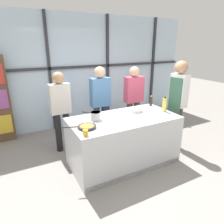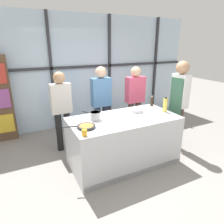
{
  "view_description": "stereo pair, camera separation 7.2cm",
  "coord_description": "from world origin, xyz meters",
  "px_view_note": "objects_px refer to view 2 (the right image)",
  "views": [
    {
      "loc": [
        -1.68,
        -2.76,
        2.1
      ],
      "look_at": [
        -0.18,
        0.1,
        0.99
      ],
      "focal_mm": 32.0,
      "sensor_mm": 36.0,
      "label": 1
    },
    {
      "loc": [
        -1.62,
        -2.79,
        2.1
      ],
      "look_at": [
        -0.18,
        0.1,
        0.99
      ],
      "focal_mm": 32.0,
      "sensor_mm": 36.0,
      "label": 2
    }
  ],
  "objects_px": {
    "frying_pan": "(86,127)",
    "juice_glass_near": "(84,133)",
    "chef": "(179,98)",
    "mixing_bowl": "(137,110)",
    "spectator_center_right": "(135,97)",
    "pepper_grinder": "(152,101)",
    "oil_bottle": "(165,105)",
    "spectator_far_left": "(62,107)",
    "spectator_center_left": "(101,100)",
    "saucepan": "(95,116)",
    "white_plate": "(155,119)"
  },
  "relations": [
    {
      "from": "oil_bottle",
      "to": "chef",
      "type": "bearing_deg",
      "value": 14.18
    },
    {
      "from": "spectator_center_right",
      "to": "pepper_grinder",
      "type": "height_order",
      "value": "spectator_center_right"
    },
    {
      "from": "chef",
      "to": "pepper_grinder",
      "type": "bearing_deg",
      "value": 54.91
    },
    {
      "from": "spectator_far_left",
      "to": "frying_pan",
      "type": "distance_m",
      "value": 1.1
    },
    {
      "from": "chef",
      "to": "mixing_bowl",
      "type": "relative_size",
      "value": 7.67
    },
    {
      "from": "juice_glass_near",
      "to": "mixing_bowl",
      "type": "bearing_deg",
      "value": 23.94
    },
    {
      "from": "spectator_center_right",
      "to": "white_plate",
      "type": "distance_m",
      "value": 1.35
    },
    {
      "from": "spectator_far_left",
      "to": "frying_pan",
      "type": "bearing_deg",
      "value": 95.9
    },
    {
      "from": "spectator_center_right",
      "to": "mixing_bowl",
      "type": "height_order",
      "value": "spectator_center_right"
    },
    {
      "from": "frying_pan",
      "to": "juice_glass_near",
      "type": "height_order",
      "value": "juice_glass_near"
    },
    {
      "from": "spectator_center_right",
      "to": "pepper_grinder",
      "type": "relative_size",
      "value": 7.59
    },
    {
      "from": "spectator_far_left",
      "to": "juice_glass_near",
      "type": "relative_size",
      "value": 17.98
    },
    {
      "from": "spectator_far_left",
      "to": "pepper_grinder",
      "type": "height_order",
      "value": "spectator_far_left"
    },
    {
      "from": "juice_glass_near",
      "to": "oil_bottle",
      "type": "bearing_deg",
      "value": 10.46
    },
    {
      "from": "chef",
      "to": "mixing_bowl",
      "type": "height_order",
      "value": "chef"
    },
    {
      "from": "spectator_center_right",
      "to": "frying_pan",
      "type": "xyz_separation_m",
      "value": [
        -1.58,
        -1.1,
        -0.01
      ]
    },
    {
      "from": "spectator_far_left",
      "to": "white_plate",
      "type": "distance_m",
      "value": 1.81
    },
    {
      "from": "pepper_grinder",
      "to": "chef",
      "type": "bearing_deg",
      "value": -35.09
    },
    {
      "from": "frying_pan",
      "to": "white_plate",
      "type": "bearing_deg",
      "value": -9.15
    },
    {
      "from": "chef",
      "to": "saucepan",
      "type": "height_order",
      "value": "chef"
    },
    {
      "from": "frying_pan",
      "to": "oil_bottle",
      "type": "height_order",
      "value": "oil_bottle"
    },
    {
      "from": "spectator_center_left",
      "to": "oil_bottle",
      "type": "distance_m",
      "value": 1.34
    },
    {
      "from": "mixing_bowl",
      "to": "white_plate",
      "type": "bearing_deg",
      "value": -82.66
    },
    {
      "from": "frying_pan",
      "to": "mixing_bowl",
      "type": "xyz_separation_m",
      "value": [
        1.1,
        0.29,
        0.01
      ]
    },
    {
      "from": "oil_bottle",
      "to": "pepper_grinder",
      "type": "relative_size",
      "value": 1.32
    },
    {
      "from": "frying_pan",
      "to": "oil_bottle",
      "type": "relative_size",
      "value": 1.71
    },
    {
      "from": "spectator_center_left",
      "to": "frying_pan",
      "type": "xyz_separation_m",
      "value": [
        -0.73,
        -1.1,
        -0.04
      ]
    },
    {
      "from": "oil_bottle",
      "to": "pepper_grinder",
      "type": "height_order",
      "value": "oil_bottle"
    },
    {
      "from": "white_plate",
      "to": "oil_bottle",
      "type": "xyz_separation_m",
      "value": [
        0.41,
        0.25,
        0.13
      ]
    },
    {
      "from": "mixing_bowl",
      "to": "juice_glass_near",
      "type": "distance_m",
      "value": 1.33
    },
    {
      "from": "frying_pan",
      "to": "oil_bottle",
      "type": "distance_m",
      "value": 1.58
    },
    {
      "from": "spectator_center_left",
      "to": "spectator_center_right",
      "type": "bearing_deg",
      "value": 180.0
    },
    {
      "from": "pepper_grinder",
      "to": "juice_glass_near",
      "type": "bearing_deg",
      "value": -156.87
    },
    {
      "from": "spectator_far_left",
      "to": "oil_bottle",
      "type": "relative_size",
      "value": 5.7
    },
    {
      "from": "chef",
      "to": "spectator_center_right",
      "type": "xyz_separation_m",
      "value": [
        -0.43,
        0.93,
        -0.15
      ]
    },
    {
      "from": "chef",
      "to": "spectator_center_left",
      "type": "xyz_separation_m",
      "value": [
        -1.28,
        0.93,
        -0.11
      ]
    },
    {
      "from": "mixing_bowl",
      "to": "pepper_grinder",
      "type": "distance_m",
      "value": 0.52
    },
    {
      "from": "chef",
      "to": "oil_bottle",
      "type": "bearing_deg",
      "value": 104.18
    },
    {
      "from": "spectator_far_left",
      "to": "white_plate",
      "type": "height_order",
      "value": "spectator_far_left"
    },
    {
      "from": "spectator_center_right",
      "to": "frying_pan",
      "type": "height_order",
      "value": "spectator_center_right"
    },
    {
      "from": "chef",
      "to": "juice_glass_near",
      "type": "relative_size",
      "value": 20.04
    },
    {
      "from": "saucepan",
      "to": "juice_glass_near",
      "type": "height_order",
      "value": "saucepan"
    },
    {
      "from": "oil_bottle",
      "to": "juice_glass_near",
      "type": "bearing_deg",
      "value": -169.54
    },
    {
      "from": "pepper_grinder",
      "to": "juice_glass_near",
      "type": "distance_m",
      "value": 1.84
    },
    {
      "from": "oil_bottle",
      "to": "spectator_far_left",
      "type": "bearing_deg",
      "value": 148.43
    },
    {
      "from": "white_plate",
      "to": "oil_bottle",
      "type": "bearing_deg",
      "value": 31.05
    },
    {
      "from": "spectator_center_right",
      "to": "juice_glass_near",
      "type": "height_order",
      "value": "spectator_center_right"
    },
    {
      "from": "spectator_center_right",
      "to": "chef",
      "type": "bearing_deg",
      "value": 115.06
    },
    {
      "from": "oil_bottle",
      "to": "spectator_center_left",
      "type": "bearing_deg",
      "value": 129.04
    },
    {
      "from": "spectator_center_right",
      "to": "mixing_bowl",
      "type": "relative_size",
      "value": 6.93
    }
  ]
}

